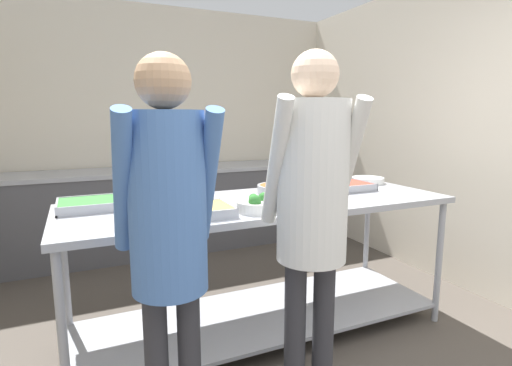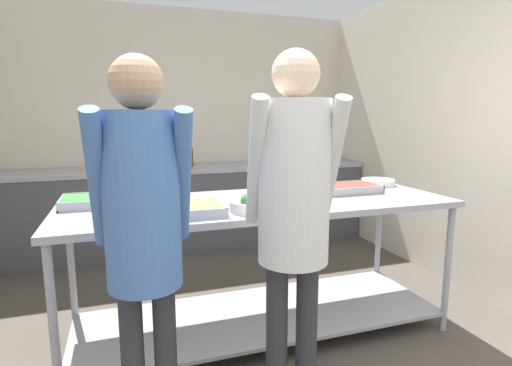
{
  "view_description": "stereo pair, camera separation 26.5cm",
  "coord_description": "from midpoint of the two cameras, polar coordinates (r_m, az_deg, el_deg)",
  "views": [
    {
      "loc": [
        -0.99,
        -0.92,
        1.45
      ],
      "look_at": [
        0.09,
        1.46,
        1.01
      ],
      "focal_mm": 28.0,
      "sensor_mm": 36.0,
      "label": 1
    },
    {
      "loc": [
        -0.74,
        -1.02,
        1.45
      ],
      "look_at": [
        0.09,
        1.46,
        1.01
      ],
      "focal_mm": 28.0,
      "sensor_mm": 36.0,
      "label": 2
    }
  ],
  "objects": [
    {
      "name": "wall_rear",
      "position": [
        4.77,
        -14.01,
        7.7
      ],
      "size": [
        4.03,
        0.06,
        2.65
      ],
      "color": "beige",
      "rests_on": "ground_plane"
    },
    {
      "name": "sauce_pan",
      "position": [
        2.81,
        0.73,
        -0.85
      ],
      "size": [
        0.46,
        0.32,
        0.06
      ],
      "color": "#9EA0A8",
      "rests_on": "serving_counter"
    },
    {
      "name": "guest_serving_right",
      "position": [
        1.62,
        -17.08,
        -4.89
      ],
      "size": [
        0.4,
        0.33,
        1.69
      ],
      "color": "#2D2D33",
      "rests_on": "ground_plane"
    },
    {
      "name": "water_bottle",
      "position": [
        4.43,
        -13.62,
        3.99
      ],
      "size": [
        0.08,
        0.08,
        0.31
      ],
      "color": "brown",
      "rests_on": "back_counter"
    },
    {
      "name": "guest_serving_left",
      "position": [
        1.81,
        3.92,
        -2.12
      ],
      "size": [
        0.47,
        0.4,
        1.74
      ],
      "color": "#2D2D33",
      "rests_on": "ground_plane"
    },
    {
      "name": "serving_counter",
      "position": [
        2.66,
        -1.99,
        -8.81
      ],
      "size": [
        2.49,
        0.87,
        0.91
      ],
      "color": "#9EA0A8",
      "rests_on": "ground_plane"
    },
    {
      "name": "serving_tray_roast",
      "position": [
        2.97,
        9.68,
        -0.57
      ],
      "size": [
        0.43,
        0.29,
        0.05
      ],
      "color": "#9EA0A8",
      "rests_on": "serving_counter"
    },
    {
      "name": "wall_right",
      "position": [
        4.02,
        21.02,
        7.07
      ],
      "size": [
        0.06,
        3.83,
        2.65
      ],
      "color": "beige",
      "rests_on": "ground_plane"
    },
    {
      "name": "plate_stack",
      "position": [
        3.33,
        13.49,
        0.36
      ],
      "size": [
        0.27,
        0.27,
        0.05
      ],
      "color": "white",
      "rests_on": "serving_counter"
    },
    {
      "name": "serving_tray_vegetables",
      "position": [
        2.22,
        -11.92,
        -4.07
      ],
      "size": [
        0.38,
        0.29,
        0.05
      ],
      "color": "#9EA0A8",
      "rests_on": "serving_counter"
    },
    {
      "name": "serving_tray_greens",
      "position": [
        2.59,
        -24.1,
        -2.75
      ],
      "size": [
        0.48,
        0.32,
        0.05
      ],
      "color": "#9EA0A8",
      "rests_on": "serving_counter"
    },
    {
      "name": "broccoli_bowl",
      "position": [
        2.27,
        -3.29,
        -3.19
      ],
      "size": [
        0.23,
        0.23,
        0.11
      ],
      "color": "silver",
      "rests_on": "serving_counter"
    },
    {
      "name": "back_counter",
      "position": [
        4.51,
        -12.72,
        -3.51
      ],
      "size": [
        3.87,
        0.65,
        0.9
      ],
      "color": "#4C4C51",
      "rests_on": "ground_plane"
    }
  ]
}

